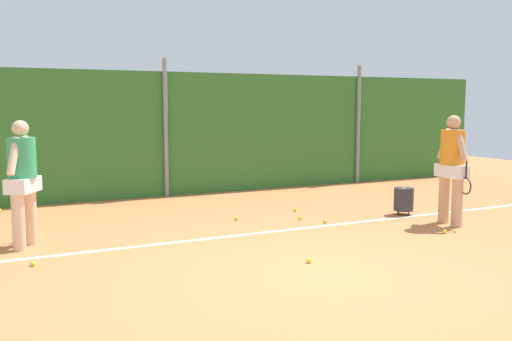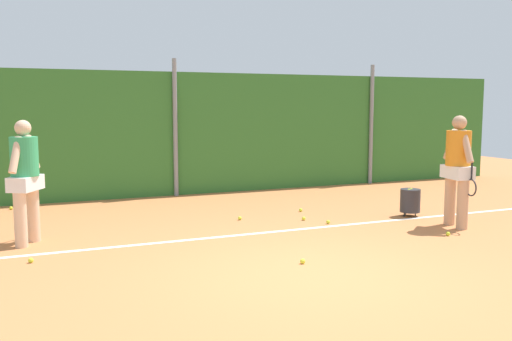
% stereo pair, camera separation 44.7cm
% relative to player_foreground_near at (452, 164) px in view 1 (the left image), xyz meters
% --- Properties ---
extents(ground_plane, '(27.37, 27.37, 0.00)m').
position_rel_player_foreground_near_xyz_m(ground_plane, '(-3.46, 0.51, -1.04)').
color(ground_plane, '#C67542').
extents(hedge_fence_backdrop, '(17.79, 0.25, 2.74)m').
position_rel_player_foreground_near_xyz_m(hedge_fence_backdrop, '(-3.46, 5.11, 0.34)').
color(hedge_fence_backdrop, '#33702D').
rests_on(hedge_fence_backdrop, ground_plane).
extents(fence_post_center, '(0.10, 0.10, 3.03)m').
position_rel_player_foreground_near_xyz_m(fence_post_center, '(-3.46, 4.93, 0.48)').
color(fence_post_center, gray).
rests_on(fence_post_center, ground_plane).
extents(fence_post_right, '(0.10, 0.10, 3.03)m').
position_rel_player_foreground_near_xyz_m(fence_post_right, '(1.67, 4.93, 0.48)').
color(fence_post_right, gray).
rests_on(fence_post_right, ground_plane).
extents(court_baseline_paint, '(13.00, 0.10, 0.01)m').
position_rel_player_foreground_near_xyz_m(court_baseline_paint, '(-3.46, 0.82, -1.03)').
color(court_baseline_paint, white).
rests_on(court_baseline_paint, ground_plane).
extents(player_foreground_near, '(0.40, 0.84, 1.85)m').
position_rel_player_foreground_near_xyz_m(player_foreground_near, '(0.00, 0.00, 0.00)').
color(player_foreground_near, tan).
rests_on(player_foreground_near, ground_plane).
extents(player_midcourt, '(0.53, 0.75, 1.80)m').
position_rel_player_foreground_near_xyz_m(player_midcourt, '(-6.58, 1.50, -0.02)').
color(player_midcourt, beige).
rests_on(player_midcourt, ground_plane).
extents(ball_hopper, '(0.36, 0.36, 0.51)m').
position_rel_player_foreground_near_xyz_m(ball_hopper, '(-0.14, 1.01, -0.74)').
color(ball_hopper, '#2D2D33').
rests_on(ball_hopper, ground_plane).
extents(tennis_ball_0, '(0.07, 0.07, 0.07)m').
position_rel_player_foreground_near_xyz_m(tennis_ball_0, '(-1.84, 1.02, -1.00)').
color(tennis_ball_0, '#CCDB33').
rests_on(tennis_ball_0, ground_plane).
extents(tennis_ball_1, '(0.07, 0.07, 0.07)m').
position_rel_player_foreground_near_xyz_m(tennis_ball_1, '(-0.57, -0.47, -1.00)').
color(tennis_ball_1, '#CCDB33').
rests_on(tennis_ball_1, ground_plane).
extents(tennis_ball_2, '(0.07, 0.07, 0.07)m').
position_rel_player_foreground_near_xyz_m(tennis_ball_2, '(-3.12, 1.90, -1.00)').
color(tennis_ball_2, '#CCDB33').
rests_on(tennis_ball_2, ground_plane).
extents(tennis_ball_3, '(0.07, 0.07, 0.07)m').
position_rel_player_foreground_near_xyz_m(tennis_ball_3, '(-1.77, 2.17, -1.00)').
color(tennis_ball_3, '#CCDB33').
rests_on(tennis_ball_3, ground_plane).
extents(tennis_ball_4, '(0.07, 0.07, 0.07)m').
position_rel_player_foreground_near_xyz_m(tennis_ball_4, '(-6.85, 4.52, -1.00)').
color(tennis_ball_4, '#CCDB33').
rests_on(tennis_ball_4, ground_plane).
extents(tennis_ball_5, '(0.07, 0.07, 0.07)m').
position_rel_player_foreground_near_xyz_m(tennis_ball_5, '(-6.56, 0.43, -1.00)').
color(tennis_ball_5, '#CCDB33').
rests_on(tennis_ball_5, ground_plane).
extents(tennis_ball_6, '(0.07, 0.07, 0.07)m').
position_rel_player_foreground_near_xyz_m(tennis_ball_6, '(-3.36, -0.96, -1.00)').
color(tennis_ball_6, '#CCDB33').
rests_on(tennis_ball_6, ground_plane).
extents(tennis_ball_7, '(0.07, 0.07, 0.07)m').
position_rel_player_foreground_near_xyz_m(tennis_ball_7, '(-2.09, 1.44, -1.00)').
color(tennis_ball_7, '#CCDB33').
rests_on(tennis_ball_7, ground_plane).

